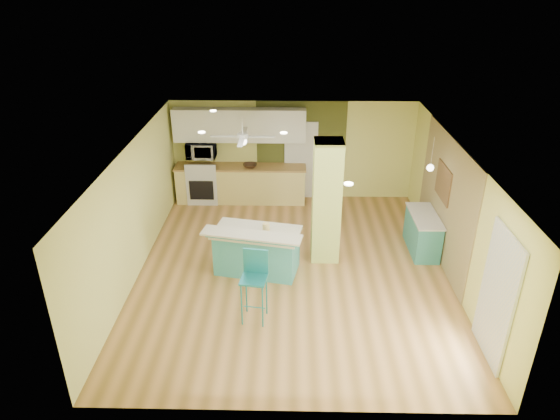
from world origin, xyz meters
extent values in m
cube|color=olive|center=(0.00, 0.00, -0.01)|extent=(6.00, 7.00, 0.01)
cube|color=white|center=(0.00, 0.00, 2.50)|extent=(6.00, 7.00, 0.01)
cube|color=#E7E87C|center=(0.00, 3.50, 1.25)|extent=(6.00, 0.01, 2.50)
cube|color=#E7E87C|center=(0.00, -3.50, 1.25)|extent=(6.00, 0.01, 2.50)
cube|color=#E7E87C|center=(-3.00, 0.00, 1.25)|extent=(0.01, 7.00, 2.50)
cube|color=#E7E87C|center=(3.00, 0.00, 1.25)|extent=(0.01, 7.00, 2.50)
cube|color=#8A774F|center=(2.99, 0.60, 1.25)|extent=(0.02, 3.40, 2.50)
cube|color=#484E1F|center=(0.20, 3.49, 1.25)|extent=(2.20, 0.02, 2.50)
cube|color=white|center=(0.20, 3.46, 1.00)|extent=(0.82, 0.05, 2.00)
cube|color=silver|center=(2.97, -2.30, 1.05)|extent=(0.04, 1.08, 2.10)
cube|color=#B6C95D|center=(0.65, 0.50, 1.25)|extent=(0.55, 0.55, 2.50)
cube|color=#E6D178|center=(-1.30, 3.20, 0.45)|extent=(3.20, 0.60, 0.90)
cube|color=olive|center=(-1.30, 3.20, 0.92)|extent=(3.25, 0.63, 0.04)
cube|color=silver|center=(-2.25, 3.20, 0.45)|extent=(0.76, 0.64, 0.90)
cube|color=black|center=(-2.25, 2.87, 0.42)|extent=(0.59, 0.02, 0.50)
cube|color=silver|center=(-2.25, 2.90, 0.99)|extent=(0.76, 0.06, 0.18)
cube|color=white|center=(-1.30, 3.32, 1.95)|extent=(3.20, 0.34, 0.80)
imported|color=white|center=(-2.25, 3.20, 1.35)|extent=(0.70, 0.48, 0.39)
cylinder|color=white|center=(-1.10, 2.00, 2.30)|extent=(0.03, 0.03, 0.40)
cylinder|color=white|center=(-1.10, 2.00, 2.10)|extent=(0.24, 0.24, 0.10)
sphere|color=white|center=(-1.10, 2.00, 1.98)|extent=(0.18, 0.18, 0.18)
cylinder|color=silver|center=(2.65, 0.75, 2.19)|extent=(0.01, 0.01, 0.62)
sphere|color=white|center=(2.65, 0.75, 1.88)|extent=(0.14, 0.14, 0.14)
cube|color=brown|center=(2.96, 0.80, 1.55)|extent=(0.03, 0.90, 0.70)
cube|color=teal|center=(-0.70, -0.03, 0.41)|extent=(1.67, 1.06, 0.82)
cube|color=beige|center=(-0.70, -0.03, 0.84)|extent=(1.77, 1.17, 0.05)
cube|color=teal|center=(-0.77, -0.38, 0.92)|extent=(1.73, 0.47, 0.12)
cube|color=beige|center=(-0.77, -0.38, 0.98)|extent=(1.90, 0.74, 0.04)
cylinder|color=teal|center=(-0.85, -1.70, 0.40)|extent=(0.03, 0.03, 0.79)
cylinder|color=teal|center=(-0.50, -1.75, 0.40)|extent=(0.03, 0.03, 0.79)
cylinder|color=teal|center=(-0.80, -1.36, 0.40)|extent=(0.03, 0.03, 0.79)
cylinder|color=teal|center=(-0.45, -1.41, 0.40)|extent=(0.03, 0.03, 0.79)
cube|color=teal|center=(-0.65, -1.55, 0.81)|extent=(0.47, 0.47, 0.03)
cube|color=teal|center=(-0.62, -1.37, 1.04)|extent=(0.42, 0.09, 0.44)
cube|color=teal|center=(2.70, 0.82, 0.39)|extent=(0.50, 1.21, 0.78)
cube|color=silver|center=(2.70, 0.82, 0.80)|extent=(0.54, 1.27, 0.03)
imported|color=#372416|center=(-1.05, 3.13, 0.98)|extent=(0.35, 0.35, 0.08)
cylinder|color=yellow|center=(-0.52, -0.02, 0.95)|extent=(0.14, 0.14, 0.17)
camera|label=1|loc=(-0.08, -8.34, 5.39)|focal=32.00mm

